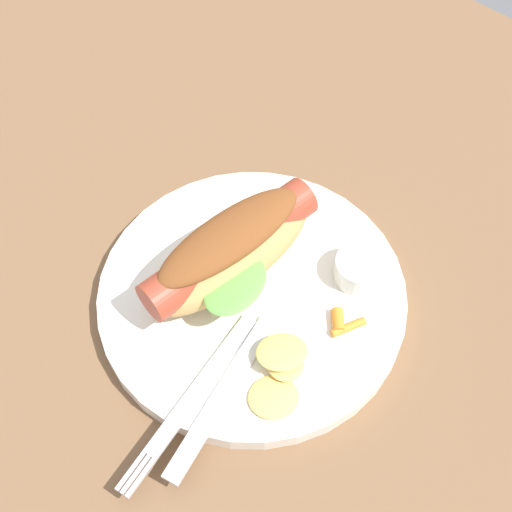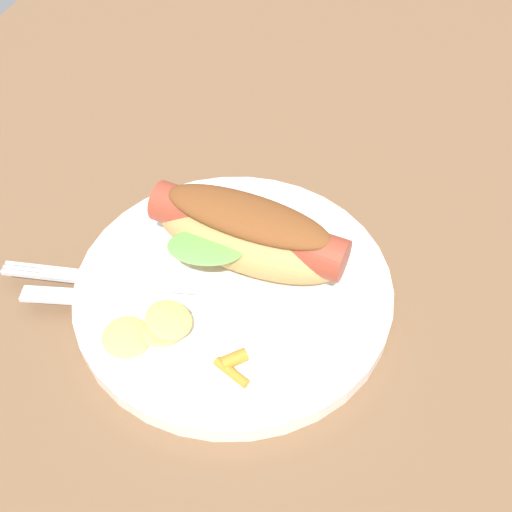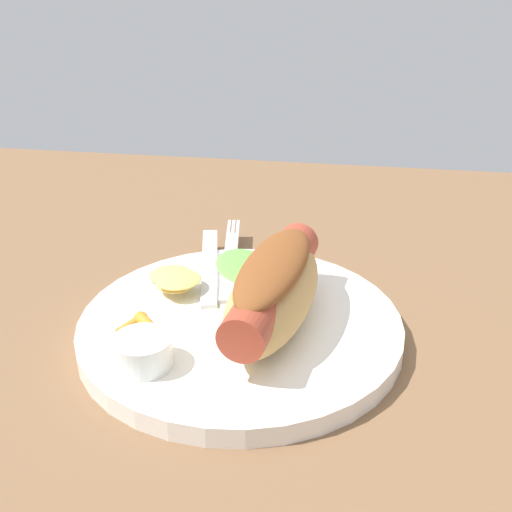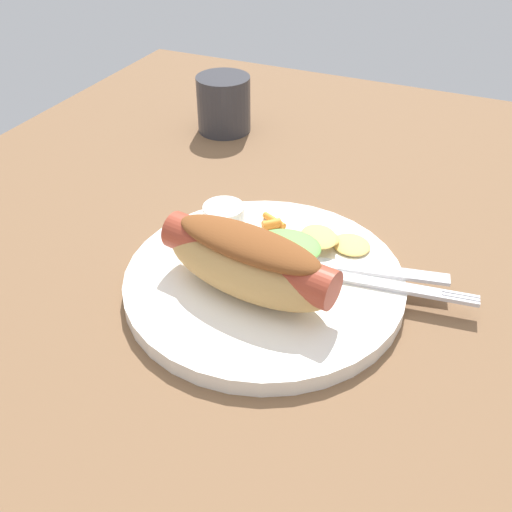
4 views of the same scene
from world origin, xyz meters
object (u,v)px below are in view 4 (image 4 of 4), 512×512
Objects in this scene: hot_dog at (249,261)px; drinking_cup at (224,104)px; knife at (367,269)px; carrot_garnish at (273,223)px; plate at (264,281)px; sauce_ramekin at (224,216)px; chips_pile at (332,240)px; fork at (379,284)px.

drinking_cup is (31.81, 18.36, -1.07)cm from hot_dog.
carrot_garnish is (3.20, 10.72, 0.25)cm from knife.
knife is 1.95× the size of drinking_cup.
sauce_ramekin is at bearing 50.57° from plate.
hot_dog is 4.01× the size of sauce_ramekin.
chips_pile is at bearing -86.16° from sauce_ramekin.
carrot_garnish is at bearing 150.64° from fork.
hot_dog is (-2.59, 0.35, 4.04)cm from plate.
hot_dog is at bearing -153.57° from knife.
knife is (6.89, -8.76, -3.06)cm from hot_dog.
chips_pile is at bearing -33.42° from plate.
hot_dog is 11.93cm from fork.
carrot_garnish reaches higher than plate.
chips_pile is at bearing -134.73° from drinking_cup.
drinking_cup is (23.51, 11.76, 1.06)cm from sauce_ramekin.
hot_dog is at bearing -160.65° from fork.
sauce_ramekin reaches higher than plate.
hot_dog is at bearing -168.99° from carrot_garnish.
plate is at bearing 90.84° from hot_dog.
chips_pile is at bearing 71.57° from hot_dog.
fork is 5.60× the size of carrot_garnish.
carrot_garnish reaches higher than knife.
plate is 6.10× the size of sauce_ramekin.
drinking_cup is (22.75, 22.97, 1.36)cm from chips_pile.
plate is 9.49cm from knife.
plate is 4.82cm from hot_dog.
drinking_cup is at bearing 128.57° from hot_dog.
fork and knife have the same top height.
knife is 36.88cm from drinking_cup.
hot_dog reaches higher than plate.
chips_pile is (6.46, -4.27, 1.62)cm from plate.
sauce_ramekin is 0.28× the size of knife.
knife is at bearing -106.60° from carrot_garnish.
hot_dog is 2.08× the size of chips_pile.
plate is 3.38× the size of drinking_cup.
carrot_garnish reaches higher than fork.
drinking_cup is at bearing 45.27° from chips_pile.
plate is at bearing 146.58° from chips_pile.
knife is at bearing -95.27° from sauce_ramekin.
carrot_garnish is at bearing 17.17° from plate.
fork is at bearing -111.47° from carrot_garnish.
hot_dog reaches higher than carrot_garnish.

